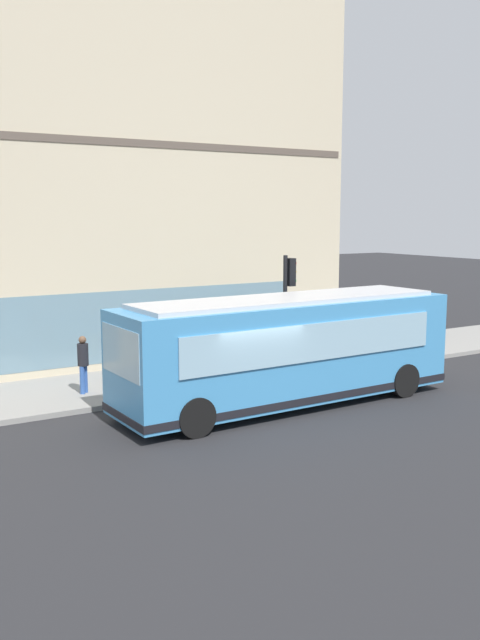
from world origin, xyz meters
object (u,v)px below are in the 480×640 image
(pedestrian_walking_along_curb, at_px, (147,350))
(pedestrian_near_building_entrance, at_px, (273,332))
(pedestrian_by_light_pole, at_px, (83,360))
(newspaper_vending_box, at_px, (345,351))
(pedestrian_near_hydrant, at_px, (201,351))
(city_bus_nearside, at_px, (288,351))
(traffic_light_near_corner, at_px, (288,291))
(fire_hydrant, at_px, (244,351))

(pedestrian_walking_along_curb, bearing_deg, pedestrian_near_building_entrance, -76.72)
(pedestrian_by_light_pole, distance_m, newspaper_vending_box, 9.14)
(pedestrian_near_building_entrance, height_order, pedestrian_near_hydrant, pedestrian_near_hydrant)
(city_bus_nearside, height_order, pedestrian_near_hydrant, city_bus_nearside)
(city_bus_nearside, relative_size, newspaper_vending_box, 11.21)
(traffic_light_near_corner, bearing_deg, pedestrian_near_building_entrance, -24.22)
(traffic_light_near_corner, height_order, pedestrian_by_light_pole, traffic_light_near_corner)
(pedestrian_by_light_pole, relative_size, newspaper_vending_box, 1.88)
(traffic_light_near_corner, height_order, pedestrian_near_hydrant, traffic_light_near_corner)
(pedestrian_near_building_entrance, distance_m, pedestrian_by_light_pole, 7.84)
(traffic_light_near_corner, relative_size, fire_hydrant, 5.25)
(fire_hydrant, relative_size, newspaper_vending_box, 0.82)
(fire_hydrant, height_order, pedestrian_near_hydrant, pedestrian_near_hydrant)
(fire_hydrant, bearing_deg, pedestrian_near_building_entrance, -83.86)
(pedestrian_near_building_entrance, distance_m, pedestrian_walking_along_curb, 5.75)
(pedestrian_near_building_entrance, relative_size, pedestrian_walking_along_curb, 0.91)
(newspaper_vending_box, bearing_deg, pedestrian_by_light_pole, 84.36)
(fire_hydrant, relative_size, pedestrian_by_light_pole, 0.44)
(pedestrian_near_building_entrance, bearing_deg, fire_hydrant, 96.14)
(pedestrian_by_light_pole, height_order, newspaper_vending_box, pedestrian_by_light_pole)
(city_bus_nearside, distance_m, pedestrian_near_building_entrance, 6.03)
(pedestrian_near_hydrant, height_order, newspaper_vending_box, pedestrian_near_hydrant)
(pedestrian_by_light_pole, bearing_deg, fire_hydrant, -77.98)
(pedestrian_walking_along_curb, height_order, newspaper_vending_box, pedestrian_walking_along_curb)
(pedestrian_walking_along_curb, distance_m, pedestrian_near_hydrant, 1.69)
(traffic_light_near_corner, xyz_separation_m, pedestrian_by_light_pole, (1.00, 6.57, -1.74))
(fire_hydrant, xyz_separation_m, pedestrian_walking_along_curb, (-1.18, 4.26, 0.67))
(pedestrian_near_building_entrance, relative_size, pedestrian_near_hydrant, 0.99)
(city_bus_nearside, bearing_deg, fire_hydrant, -18.65)
(traffic_light_near_corner, relative_size, pedestrian_near_building_entrance, 2.39)
(traffic_light_near_corner, height_order, newspaper_vending_box, traffic_light_near_corner)
(pedestrian_by_light_pole, relative_size, pedestrian_near_hydrant, 1.04)
(pedestrian_near_building_entrance, relative_size, pedestrian_by_light_pole, 0.96)
(pedestrian_near_building_entrance, bearing_deg, pedestrian_walking_along_curb, 103.28)
(city_bus_nearside, bearing_deg, pedestrian_walking_along_curb, 33.53)
(traffic_light_near_corner, xyz_separation_m, pedestrian_near_hydrant, (0.59, 2.90, -1.77))
(pedestrian_near_hydrant, bearing_deg, newspaper_vending_box, -95.16)
(traffic_light_near_corner, distance_m, pedestrian_near_building_entrance, 3.26)
(city_bus_nearside, relative_size, pedestrian_by_light_pole, 5.95)
(fire_hydrant, bearing_deg, pedestrian_near_hydrant, 123.33)
(city_bus_nearside, bearing_deg, pedestrian_by_light_pole, 51.64)
(pedestrian_near_hydrant, relative_size, newspaper_vending_box, 1.82)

